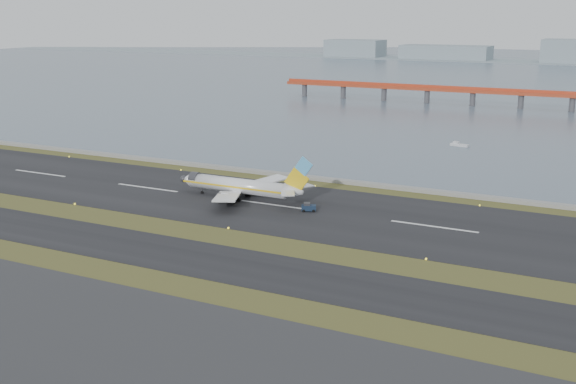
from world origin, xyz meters
name	(u,v)px	position (x,y,z in m)	size (l,w,h in m)	color
ground	(210,238)	(0.00, 0.00, 0.00)	(1000.00, 1000.00, 0.00)	#324017
apron_strip	(2,339)	(0.00, -55.00, 0.05)	(1000.00, 50.00, 0.10)	#2E2E31
taxiway_strip	(176,254)	(0.00, -12.00, 0.05)	(1000.00, 18.00, 0.10)	black
runway_strip	(276,205)	(0.00, 30.00, 0.05)	(1000.00, 45.00, 0.10)	black
seawall	(326,180)	(0.00, 60.00, 0.50)	(1000.00, 2.50, 1.00)	gray
bay_water	(543,75)	(0.00, 460.00, 0.00)	(1400.00, 800.00, 1.30)	#4C5A6D
red_pier	(521,94)	(20.00, 250.00, 7.28)	(260.00, 5.00, 10.20)	#B23B1E
airliner	(243,186)	(-10.55, 31.33, 3.46)	(38.52, 32.89, 12.80)	white
pushback_tug	(308,207)	(9.47, 28.63, 1.07)	(3.94, 3.20, 2.21)	#15243B
workboat_near	(459,145)	(19.35, 132.35, 0.52)	(6.99, 3.33, 1.63)	silver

